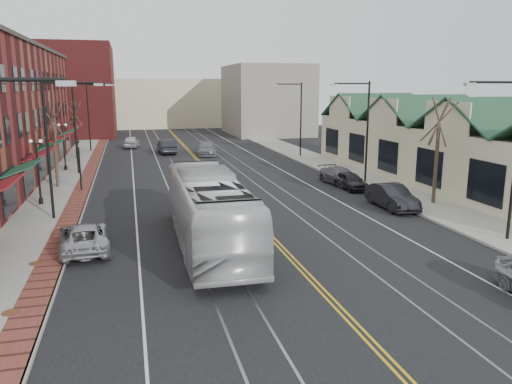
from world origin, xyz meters
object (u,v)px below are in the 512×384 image
transit_bus (209,211)px  parked_car_c (341,176)px  parked_car_d (350,181)px  parked_car_b (392,197)px  parked_suv (84,237)px

transit_bus → parked_car_c: 18.08m
transit_bus → parked_car_d: bearing=-138.2°
parked_car_b → parked_car_d: 6.29m
parked_car_c → parked_car_d: size_ratio=1.22×
parked_suv → parked_car_c: parked_car_c is taller
parked_suv → parked_car_d: bearing=-156.6°
parked_car_b → parked_car_d: bearing=90.7°
parked_suv → parked_car_d: 21.26m
parked_suv → parked_car_c: (18.60, 12.14, 0.01)m
parked_car_b → parked_car_d: parked_car_b is taller
transit_bus → parked_car_b: transit_bus is taller
transit_bus → parked_car_b: (12.63, 4.75, -1.03)m
parked_suv → parked_car_d: (18.60, 10.29, -0.01)m
parked_car_c → parked_car_d: bearing=-97.0°
transit_bus → parked_car_c: (12.63, 12.89, -1.12)m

